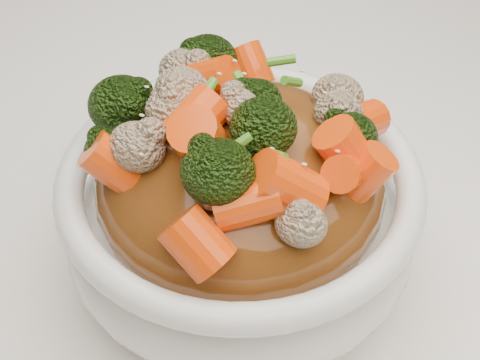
% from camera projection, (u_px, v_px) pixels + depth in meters
% --- Properties ---
extents(tablecloth, '(1.20, 0.80, 0.04)m').
position_uv_depth(tablecloth, '(329.00, 244.00, 0.52)').
color(tablecloth, white).
rests_on(tablecloth, dining_table).
extents(bowl, '(0.27, 0.27, 0.08)m').
position_uv_depth(bowl, '(240.00, 217.00, 0.45)').
color(bowl, white).
rests_on(bowl, tablecloth).
extents(sauce_base, '(0.22, 0.22, 0.09)m').
position_uv_depth(sauce_base, '(240.00, 184.00, 0.43)').
color(sauce_base, '#643411').
rests_on(sauce_base, bowl).
extents(carrots, '(0.22, 0.22, 0.05)m').
position_uv_depth(carrots, '(240.00, 100.00, 0.39)').
color(carrots, '#FE4A08').
rests_on(carrots, sauce_base).
extents(broccoli, '(0.22, 0.22, 0.04)m').
position_uv_depth(broccoli, '(240.00, 102.00, 0.39)').
color(broccoli, black).
rests_on(broccoli, sauce_base).
extents(cauliflower, '(0.22, 0.22, 0.04)m').
position_uv_depth(cauliflower, '(240.00, 105.00, 0.39)').
color(cauliflower, tan).
rests_on(cauliflower, sauce_base).
extents(scallions, '(0.16, 0.16, 0.02)m').
position_uv_depth(scallions, '(240.00, 99.00, 0.39)').
color(scallions, '#478F21').
rests_on(scallions, sauce_base).
extents(sesame_seeds, '(0.20, 0.20, 0.01)m').
position_uv_depth(sesame_seeds, '(240.00, 99.00, 0.39)').
color(sesame_seeds, beige).
rests_on(sesame_seeds, sauce_base).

